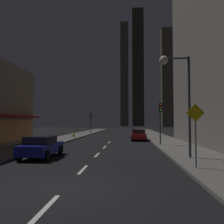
{
  "coord_description": "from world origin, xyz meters",
  "views": [
    {
      "loc": [
        2.28,
        -8.23,
        2.37
      ],
      "look_at": [
        0.0,
        23.66,
        3.85
      ],
      "focal_mm": 36.52,
      "sensor_mm": 36.0,
      "label": 1
    }
  ],
  "objects_px": {
    "street_lamp_right": "(176,81)",
    "fire_hydrant_far_left": "(74,135)",
    "car_parked_far": "(138,135)",
    "pedestrian_crossing_sign": "(196,130)",
    "traffic_light_near_right": "(160,114)",
    "traffic_light_far_left": "(91,119)",
    "car_parked_near": "(41,147)"
  },
  "relations": [
    {
      "from": "street_lamp_right",
      "to": "fire_hydrant_far_left",
      "type": "bearing_deg",
      "value": 120.98
    },
    {
      "from": "car_parked_far",
      "to": "pedestrian_crossing_sign",
      "type": "distance_m",
      "value": 18.83
    },
    {
      "from": "traffic_light_near_right",
      "to": "pedestrian_crossing_sign",
      "type": "bearing_deg",
      "value": -89.51
    },
    {
      "from": "traffic_light_far_left",
      "to": "car_parked_far",
      "type": "bearing_deg",
      "value": -61.28
    },
    {
      "from": "traffic_light_near_right",
      "to": "street_lamp_right",
      "type": "height_order",
      "value": "street_lamp_right"
    },
    {
      "from": "traffic_light_far_left",
      "to": "traffic_light_near_right",
      "type": "bearing_deg",
      "value": -65.06
    },
    {
      "from": "car_parked_near",
      "to": "pedestrian_crossing_sign",
      "type": "distance_m",
      "value": 9.95
    },
    {
      "from": "traffic_light_far_left",
      "to": "fire_hydrant_far_left",
      "type": "bearing_deg",
      "value": -91.74
    },
    {
      "from": "car_parked_near",
      "to": "car_parked_far",
      "type": "relative_size",
      "value": 1.0
    },
    {
      "from": "car_parked_far",
      "to": "street_lamp_right",
      "type": "xyz_separation_m",
      "value": [
        1.78,
        -15.32,
        4.33
      ]
    },
    {
      "from": "traffic_light_far_left",
      "to": "pedestrian_crossing_sign",
      "type": "height_order",
      "value": "traffic_light_far_left"
    },
    {
      "from": "street_lamp_right",
      "to": "traffic_light_far_left",
      "type": "bearing_deg",
      "value": 108.82
    },
    {
      "from": "car_parked_near",
      "to": "pedestrian_crossing_sign",
      "type": "bearing_deg",
      "value": -21.27
    },
    {
      "from": "street_lamp_right",
      "to": "pedestrian_crossing_sign",
      "type": "xyz_separation_m",
      "value": [
        0.22,
        -3.35,
        -3.05
      ]
    },
    {
      "from": "car_parked_far",
      "to": "street_lamp_right",
      "type": "distance_m",
      "value": 16.02
    },
    {
      "from": "car_parked_near",
      "to": "car_parked_far",
      "type": "height_order",
      "value": "same"
    },
    {
      "from": "fire_hydrant_far_left",
      "to": "pedestrian_crossing_sign",
      "type": "distance_m",
      "value": 25.0
    },
    {
      "from": "traffic_light_near_right",
      "to": "traffic_light_far_left",
      "type": "distance_m",
      "value": 26.08
    },
    {
      "from": "pedestrian_crossing_sign",
      "to": "car_parked_far",
      "type": "bearing_deg",
      "value": 96.11
    },
    {
      "from": "car_parked_far",
      "to": "traffic_light_near_right",
      "type": "relative_size",
      "value": 1.01
    },
    {
      "from": "car_parked_far",
      "to": "fire_hydrant_far_left",
      "type": "xyz_separation_m",
      "value": [
        -9.5,
        3.46,
        -0.29
      ]
    },
    {
      "from": "car_parked_far",
      "to": "fire_hydrant_far_left",
      "type": "distance_m",
      "value": 10.12
    },
    {
      "from": "fire_hydrant_far_left",
      "to": "traffic_light_far_left",
      "type": "relative_size",
      "value": 0.16
    },
    {
      "from": "traffic_light_far_left",
      "to": "car_parked_near",
      "type": "bearing_deg",
      "value": -86.57
    },
    {
      "from": "traffic_light_near_right",
      "to": "pedestrian_crossing_sign",
      "type": "height_order",
      "value": "traffic_light_near_right"
    },
    {
      "from": "car_parked_near",
      "to": "traffic_light_far_left",
      "type": "xyz_separation_m",
      "value": [
        -1.9,
        31.7,
        2.45
      ]
    },
    {
      "from": "pedestrian_crossing_sign",
      "to": "traffic_light_near_right",
      "type": "bearing_deg",
      "value": 90.49
    },
    {
      "from": "car_parked_far",
      "to": "pedestrian_crossing_sign",
      "type": "relative_size",
      "value": 1.34
    },
    {
      "from": "fire_hydrant_far_left",
      "to": "car_parked_near",
      "type": "bearing_deg",
      "value": -82.93
    },
    {
      "from": "car_parked_near",
      "to": "fire_hydrant_far_left",
      "type": "relative_size",
      "value": 6.48
    },
    {
      "from": "traffic_light_near_right",
      "to": "pedestrian_crossing_sign",
      "type": "relative_size",
      "value": 1.33
    },
    {
      "from": "car_parked_near",
      "to": "traffic_light_near_right",
      "type": "height_order",
      "value": "traffic_light_near_right"
    }
  ]
}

